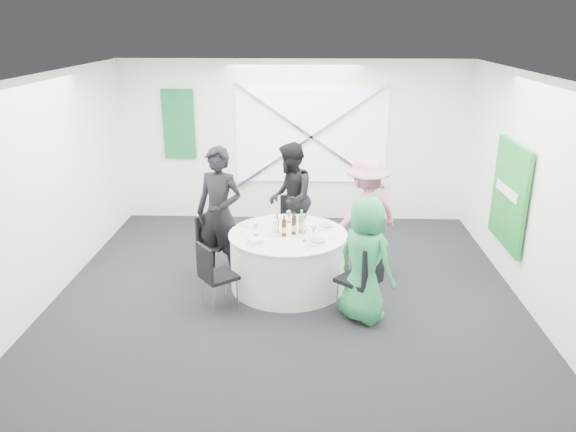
{
  "coord_description": "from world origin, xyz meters",
  "views": [
    {
      "loc": [
        0.26,
        -6.66,
        3.4
      ],
      "look_at": [
        0.0,
        0.2,
        1.0
      ],
      "focal_mm": 35.0,
      "sensor_mm": 36.0,
      "label": 1
    }
  ],
  "objects_px": {
    "chair_front_left": "(213,272)",
    "green_water_bottle": "(302,224)",
    "person_man_back_left": "(219,213)",
    "person_woman_green": "(365,260)",
    "chair_back_left": "(210,238)",
    "chair_back_right": "(360,235)",
    "person_woman_pink": "(366,215)",
    "chair_back": "(292,221)",
    "chair_front_right": "(365,274)",
    "banquet_table": "(288,260)",
    "person_man_back": "(290,198)",
    "clear_water_bottle": "(275,228)"
  },
  "relations": [
    {
      "from": "chair_back_right",
      "to": "green_water_bottle",
      "type": "distance_m",
      "value": 1.01
    },
    {
      "from": "chair_back_left",
      "to": "chair_back_right",
      "type": "xyz_separation_m",
      "value": [
        2.12,
        0.02,
        0.07
      ]
    },
    {
      "from": "chair_front_left",
      "to": "person_woman_pink",
      "type": "distance_m",
      "value": 2.39
    },
    {
      "from": "banquet_table",
      "to": "person_woman_green",
      "type": "bearing_deg",
      "value": -41.98
    },
    {
      "from": "banquet_table",
      "to": "chair_front_left",
      "type": "relative_size",
      "value": 1.8
    },
    {
      "from": "chair_back_left",
      "to": "clear_water_bottle",
      "type": "bearing_deg",
      "value": -97.37
    },
    {
      "from": "chair_back_left",
      "to": "person_man_back_left",
      "type": "relative_size",
      "value": 0.45
    },
    {
      "from": "banquet_table",
      "to": "chair_back",
      "type": "relative_size",
      "value": 1.76
    },
    {
      "from": "banquet_table",
      "to": "person_woman_green",
      "type": "distance_m",
      "value": 1.31
    },
    {
      "from": "chair_front_right",
      "to": "person_woman_green",
      "type": "relative_size",
      "value": 0.62
    },
    {
      "from": "person_man_back_left",
      "to": "clear_water_bottle",
      "type": "distance_m",
      "value": 0.89
    },
    {
      "from": "banquet_table",
      "to": "person_man_back",
      "type": "height_order",
      "value": "person_man_back"
    },
    {
      "from": "chair_back",
      "to": "chair_front_right",
      "type": "distance_m",
      "value": 2.17
    },
    {
      "from": "person_woman_green",
      "to": "chair_back_right",
      "type": "bearing_deg",
      "value": -50.61
    },
    {
      "from": "banquet_table",
      "to": "chair_back_right",
      "type": "height_order",
      "value": "chair_back_right"
    },
    {
      "from": "person_man_back_left",
      "to": "person_woman_green",
      "type": "distance_m",
      "value": 2.22
    },
    {
      "from": "person_man_back_left",
      "to": "person_woman_pink",
      "type": "xyz_separation_m",
      "value": [
        2.02,
        0.32,
        -0.11
      ]
    },
    {
      "from": "banquet_table",
      "to": "clear_water_bottle",
      "type": "xyz_separation_m",
      "value": [
        -0.16,
        -0.09,
        0.49
      ]
    },
    {
      "from": "person_woman_green",
      "to": "clear_water_bottle",
      "type": "relative_size",
      "value": 5.56
    },
    {
      "from": "banquet_table",
      "to": "chair_back",
      "type": "distance_m",
      "value": 1.18
    },
    {
      "from": "chair_front_right",
      "to": "person_woman_pink",
      "type": "distance_m",
      "value": 1.48
    },
    {
      "from": "chair_back",
      "to": "chair_back_left",
      "type": "xyz_separation_m",
      "value": [
        -1.15,
        -0.67,
        -0.04
      ]
    },
    {
      "from": "chair_back_left",
      "to": "clear_water_bottle",
      "type": "distance_m",
      "value": 1.19
    },
    {
      "from": "banquet_table",
      "to": "chair_front_right",
      "type": "xyz_separation_m",
      "value": [
        0.94,
        -0.8,
        0.18
      ]
    },
    {
      "from": "person_man_back_left",
      "to": "person_man_back",
      "type": "xyz_separation_m",
      "value": [
        0.94,
        0.9,
        -0.06
      ]
    },
    {
      "from": "chair_front_right",
      "to": "person_woman_pink",
      "type": "bearing_deg",
      "value": -145.09
    },
    {
      "from": "chair_back_left",
      "to": "person_woman_pink",
      "type": "distance_m",
      "value": 2.23
    },
    {
      "from": "green_water_bottle",
      "to": "person_man_back_left",
      "type": "bearing_deg",
      "value": 164.72
    },
    {
      "from": "chair_front_right",
      "to": "banquet_table",
      "type": "bearing_deg",
      "value": -90.0
    },
    {
      "from": "chair_front_left",
      "to": "green_water_bottle",
      "type": "relative_size",
      "value": 2.74
    },
    {
      "from": "person_woman_green",
      "to": "green_water_bottle",
      "type": "xyz_separation_m",
      "value": [
        -0.76,
        0.86,
        0.12
      ]
    },
    {
      "from": "chair_back_right",
      "to": "person_woman_pink",
      "type": "relative_size",
      "value": 0.58
    },
    {
      "from": "chair_back_left",
      "to": "person_man_back",
      "type": "bearing_deg",
      "value": -32.79
    },
    {
      "from": "person_woman_green",
      "to": "person_man_back",
      "type": "bearing_deg",
      "value": -23.45
    },
    {
      "from": "person_woman_green",
      "to": "chair_front_right",
      "type": "bearing_deg",
      "value": -54.99
    },
    {
      "from": "chair_back_right",
      "to": "person_man_back_left",
      "type": "height_order",
      "value": "person_man_back_left"
    },
    {
      "from": "chair_back",
      "to": "chair_front_right",
      "type": "height_order",
      "value": "chair_front_right"
    },
    {
      "from": "chair_back",
      "to": "chair_front_right",
      "type": "xyz_separation_m",
      "value": [
        0.91,
        -1.96,
        0.04
      ]
    },
    {
      "from": "chair_back",
      "to": "chair_back_left",
      "type": "distance_m",
      "value": 1.33
    },
    {
      "from": "person_man_back_left",
      "to": "chair_front_left",
      "type": "bearing_deg",
      "value": -67.5
    },
    {
      "from": "chair_back_left",
      "to": "person_man_back",
      "type": "height_order",
      "value": "person_man_back"
    },
    {
      "from": "person_man_back_left",
      "to": "chair_back",
      "type": "bearing_deg",
      "value": 59.87
    },
    {
      "from": "person_woman_pink",
      "to": "person_woman_green",
      "type": "bearing_deg",
      "value": 53.37
    },
    {
      "from": "chair_front_left",
      "to": "chair_back",
      "type": "bearing_deg",
      "value": -63.62
    },
    {
      "from": "chair_back",
      "to": "person_man_back",
      "type": "relative_size",
      "value": 0.52
    },
    {
      "from": "chair_back_right",
      "to": "person_woman_pink",
      "type": "xyz_separation_m",
      "value": [
        0.08,
        0.14,
        0.26
      ]
    },
    {
      "from": "chair_front_left",
      "to": "chair_back_left",
      "type": "bearing_deg",
      "value": -25.86
    },
    {
      "from": "chair_front_left",
      "to": "green_water_bottle",
      "type": "bearing_deg",
      "value": -94.09
    },
    {
      "from": "chair_front_left",
      "to": "person_man_back",
      "type": "height_order",
      "value": "person_man_back"
    },
    {
      "from": "banquet_table",
      "to": "person_man_back_left",
      "type": "bearing_deg",
      "value": 160.95
    }
  ]
}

